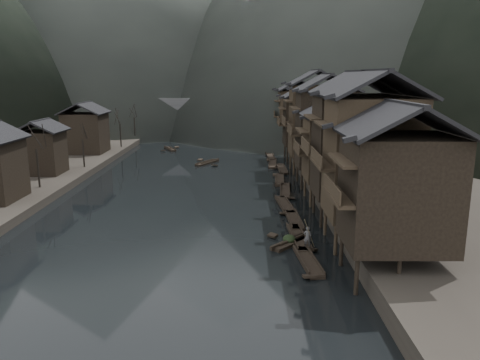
{
  "coord_description": "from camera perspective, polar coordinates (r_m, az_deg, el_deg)",
  "views": [
    {
      "loc": [
        6.68,
        -38.89,
        14.15
      ],
      "look_at": [
        6.45,
        13.01,
        2.5
      ],
      "focal_mm": 35.0,
      "sensor_mm": 36.0,
      "label": 1
    }
  ],
  "objects": [
    {
      "name": "stone_bridge",
      "position": [
        111.46,
        -3.22,
        7.98
      ],
      "size": [
        40.0,
        6.0,
        9.0
      ],
      "color": "#4C4C4F",
      "rests_on": "ground"
    },
    {
      "name": "right_bank",
      "position": [
        84.86,
        19.77,
        2.92
      ],
      "size": [
        40.0,
        200.0,
        1.8
      ],
      "primitive_type": "cube",
      "color": "#2D2823",
      "rests_on": "ground"
    },
    {
      "name": "bamboo_pole",
      "position": [
        38.41,
        8.65,
        -3.02
      ],
      "size": [
        1.29,
        1.77,
        3.24
      ],
      "primitive_type": "cylinder",
      "rotation": [
        0.58,
        0.0,
        -0.62
      ],
      "color": "#8C7A51",
      "rests_on": "boatman"
    },
    {
      "name": "water",
      "position": [
        41.92,
        -9.01,
        -7.24
      ],
      "size": [
        300.0,
        300.0,
        0.0
      ],
      "primitive_type": "plane",
      "color": "black",
      "rests_on": "ground"
    },
    {
      "name": "cargo_heap",
      "position": [
        40.56,
        6.04,
        -6.68
      ],
      "size": [
        1.11,
        1.46,
        0.67
      ],
      "primitive_type": "ellipsoid",
      "color": "black",
      "rests_on": "hero_sampan"
    },
    {
      "name": "bare_trees",
      "position": [
        65.81,
        -20.92,
        4.73
      ],
      "size": [
        3.49,
        73.05,
        6.97
      ],
      "color": "black",
      "rests_on": "left_bank"
    },
    {
      "name": "left_houses",
      "position": [
        65.52,
        -24.33,
        4.08
      ],
      "size": [
        8.1,
        53.2,
        8.73
      ],
      "color": "black",
      "rests_on": "left_bank"
    },
    {
      "name": "moored_sampans",
      "position": [
        67.53,
        4.61,
        0.69
      ],
      "size": [
        2.93,
        71.85,
        0.47
      ],
      "color": "black",
      "rests_on": "water"
    },
    {
      "name": "boatman",
      "position": [
        39.14,
        8.24,
        -6.58
      ],
      "size": [
        0.74,
        0.57,
        1.82
      ],
      "primitive_type": "imported",
      "rotation": [
        0.0,
        0.0,
        2.92
      ],
      "color": "#555557",
      "rests_on": "hero_sampan"
    },
    {
      "name": "midriver_boats",
      "position": [
        89.93,
        -4.5,
        3.69
      ],
      "size": [
        13.41,
        32.21,
        0.45
      ],
      "color": "black",
      "rests_on": "water"
    },
    {
      "name": "stilt_houses",
      "position": [
        59.24,
        10.64,
        7.17
      ],
      "size": [
        9.0,
        67.6,
        15.17
      ],
      "color": "black",
      "rests_on": "ground"
    },
    {
      "name": "hero_sampan",
      "position": [
        40.61,
        6.26,
        -7.51
      ],
      "size": [
        4.02,
        4.34,
        0.44
      ],
      "color": "black",
      "rests_on": "water"
    }
  ]
}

